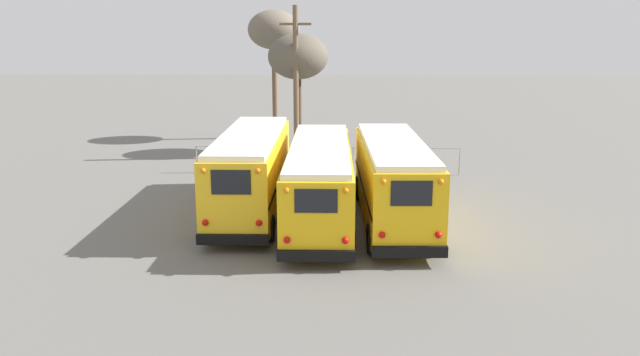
{
  "coord_description": "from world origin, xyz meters",
  "views": [
    {
      "loc": [
        1.08,
        -23.98,
        7.3
      ],
      "look_at": [
        0.0,
        -0.18,
        1.63
      ],
      "focal_mm": 35.0,
      "sensor_mm": 36.0,
      "label": 1
    }
  ],
  "objects_px": {
    "school_bus_1": "(320,179)",
    "bare_tree_1": "(298,58)",
    "school_bus_0": "(251,170)",
    "school_bus_2": "(393,179)",
    "utility_pole": "(296,81)",
    "bare_tree_0": "(274,31)"
  },
  "relations": [
    {
      "from": "school_bus_0",
      "to": "utility_pole",
      "type": "xyz_separation_m",
      "value": [
        0.89,
        11.5,
        2.69
      ]
    },
    {
      "from": "utility_pole",
      "to": "bare_tree_0",
      "type": "relative_size",
      "value": 1.0
    },
    {
      "from": "school_bus_0",
      "to": "bare_tree_0",
      "type": "relative_size",
      "value": 1.18
    },
    {
      "from": "utility_pole",
      "to": "school_bus_2",
      "type": "bearing_deg",
      "value": -69.45
    },
    {
      "from": "school_bus_2",
      "to": "bare_tree_1",
      "type": "distance_m",
      "value": 15.6
    },
    {
      "from": "school_bus_1",
      "to": "bare_tree_1",
      "type": "distance_m",
      "value": 14.78
    },
    {
      "from": "utility_pole",
      "to": "bare_tree_0",
      "type": "distance_m",
      "value": 7.41
    },
    {
      "from": "school_bus_0",
      "to": "school_bus_1",
      "type": "bearing_deg",
      "value": -19.51
    },
    {
      "from": "school_bus_0",
      "to": "school_bus_2",
      "type": "distance_m",
      "value": 5.81
    },
    {
      "from": "bare_tree_0",
      "to": "utility_pole",
      "type": "bearing_deg",
      "value": -73.06
    },
    {
      "from": "utility_pole",
      "to": "bare_tree_0",
      "type": "bearing_deg",
      "value": 106.94
    },
    {
      "from": "school_bus_1",
      "to": "school_bus_2",
      "type": "relative_size",
      "value": 1.13
    },
    {
      "from": "bare_tree_0",
      "to": "bare_tree_1",
      "type": "height_order",
      "value": "bare_tree_0"
    },
    {
      "from": "school_bus_0",
      "to": "utility_pole",
      "type": "height_order",
      "value": "utility_pole"
    },
    {
      "from": "school_bus_1",
      "to": "school_bus_2",
      "type": "bearing_deg",
      "value": -4.99
    },
    {
      "from": "school_bus_1",
      "to": "school_bus_2",
      "type": "xyz_separation_m",
      "value": [
        2.84,
        -0.25,
        0.11
      ]
    },
    {
      "from": "school_bus_2",
      "to": "school_bus_1",
      "type": "bearing_deg",
      "value": 175.01
    },
    {
      "from": "school_bus_0",
      "to": "bare_tree_1",
      "type": "height_order",
      "value": "bare_tree_1"
    },
    {
      "from": "school_bus_0",
      "to": "school_bus_1",
      "type": "height_order",
      "value": "school_bus_0"
    },
    {
      "from": "school_bus_1",
      "to": "bare_tree_1",
      "type": "bearing_deg",
      "value": 97.83
    },
    {
      "from": "school_bus_1",
      "to": "bare_tree_0",
      "type": "bearing_deg",
      "value": 101.69
    },
    {
      "from": "school_bus_1",
      "to": "utility_pole",
      "type": "xyz_separation_m",
      "value": [
        -1.94,
        12.51,
        2.82
      ]
    }
  ]
}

